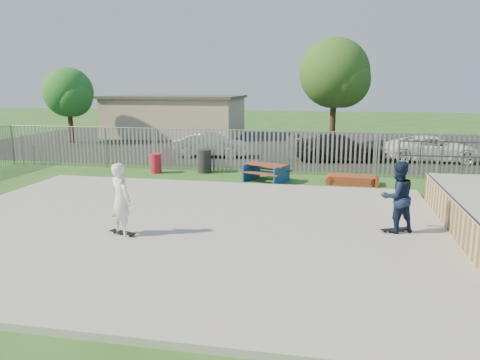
% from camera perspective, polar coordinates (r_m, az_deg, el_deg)
% --- Properties ---
extents(ground, '(120.00, 120.00, 0.00)m').
position_cam_1_polar(ground, '(13.68, -7.55, -5.95)').
color(ground, '#27571D').
rests_on(ground, ground).
extents(concrete_slab, '(15.00, 12.00, 0.15)m').
position_cam_1_polar(concrete_slab, '(13.66, -7.56, -5.65)').
color(concrete_slab, '#9F9E99').
rests_on(concrete_slab, ground).
extents(fence, '(26.04, 16.02, 2.00)m').
position_cam_1_polar(fence, '(17.50, 0.30, 1.42)').
color(fence, gray).
rests_on(fence, ground).
extents(picnic_table, '(2.21, 2.03, 0.76)m').
position_cam_1_polar(picnic_table, '(20.05, 3.22, 0.93)').
color(picnic_table, brown).
rests_on(picnic_table, ground).
extents(funbox, '(1.83, 0.96, 0.36)m').
position_cam_1_polar(funbox, '(20.03, 13.53, 0.01)').
color(funbox, maroon).
rests_on(funbox, ground).
extents(trash_bin_red, '(0.54, 0.54, 0.91)m').
position_cam_1_polar(trash_bin_red, '(22.24, -10.24, 2.01)').
color(trash_bin_red, '#B31B2E').
rests_on(trash_bin_red, ground).
extents(trash_bin_grey, '(0.65, 0.65, 1.09)m').
position_cam_1_polar(trash_bin_grey, '(22.02, -4.35, 2.31)').
color(trash_bin_grey, black).
rests_on(trash_bin_grey, ground).
extents(parking_lot, '(40.00, 18.00, 0.02)m').
position_cam_1_polar(parking_lot, '(31.88, 3.49, 4.26)').
color(parking_lot, black).
rests_on(parking_lot, ground).
extents(car_silver, '(4.27, 1.86, 1.36)m').
position_cam_1_polar(car_silver, '(26.62, -3.51, 4.29)').
color(car_silver, '#B8B8BD').
rests_on(car_silver, parking_lot).
extents(car_dark, '(5.14, 2.82, 1.41)m').
position_cam_1_polar(car_dark, '(25.73, 12.08, 3.85)').
color(car_dark, black).
rests_on(car_dark, parking_lot).
extents(car_white, '(4.97, 2.46, 1.36)m').
position_cam_1_polar(car_white, '(27.11, 22.51, 3.55)').
color(car_white, white).
rests_on(car_white, parking_lot).
extents(building, '(10.40, 6.40, 3.20)m').
position_cam_1_polar(building, '(37.48, -7.93, 7.74)').
color(building, '#C3B596').
rests_on(building, ground).
extents(tree_left, '(3.38, 3.38, 5.21)m').
position_cam_1_polar(tree_left, '(34.74, -20.20, 9.98)').
color(tree_left, '#452B1B').
rests_on(tree_left, ground).
extents(tree_mid, '(4.59, 4.59, 7.09)m').
position_cam_1_polar(tree_mid, '(32.09, 11.45, 12.63)').
color(tree_mid, '#402C19').
rests_on(tree_mid, ground).
extents(skateboard_a, '(0.81, 0.53, 0.08)m').
position_cam_1_polar(skateboard_a, '(13.54, 18.37, -5.82)').
color(skateboard_a, black).
rests_on(skateboard_a, concrete_slab).
extents(skateboard_b, '(0.82, 0.46, 0.08)m').
position_cam_1_polar(skateboard_b, '(13.00, -14.13, -6.30)').
color(skateboard_b, black).
rests_on(skateboard_b, concrete_slab).
extents(skater_navy, '(1.18, 1.08, 1.95)m').
position_cam_1_polar(skater_navy, '(13.30, 18.63, -1.97)').
color(skater_navy, '#121D39').
rests_on(skater_navy, concrete_slab).
extents(skater_white, '(0.85, 0.76, 1.95)m').
position_cam_1_polar(skater_white, '(12.74, -14.34, -2.29)').
color(skater_white, white).
rests_on(skater_white, concrete_slab).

